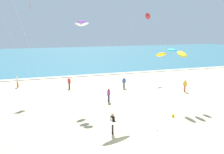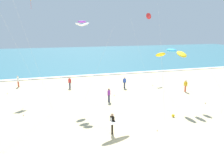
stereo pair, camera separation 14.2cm
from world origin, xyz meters
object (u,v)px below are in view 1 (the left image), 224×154
Objects in this scene: kite_delta_scarlet_near at (148,16)px; bystander_white_top at (17,82)px; bystander_blue_top at (124,82)px; kite_arc_violet_high at (82,24)px; bystander_yellow_top at (185,86)px; beach_ball at (173,115)px; kite_arc_cobalt_distant at (172,53)px; surfer_lead at (114,122)px; bystander_red_top at (69,83)px; bystander_purple_top at (109,95)px.

kite_delta_scarlet_near reaches higher than bystander_white_top.
bystander_blue_top is 1.00× the size of bystander_white_top.
kite_delta_scarlet_near is 1.19× the size of kite_arc_violet_high.
bystander_yellow_top is 1.00× the size of bystander_white_top.
bystander_blue_top is at bearing -137.86° from kite_delta_scarlet_near.
beach_ball is (-5.97, -6.66, -0.67)m from bystander_yellow_top.
kite_arc_cobalt_distant reaches higher than bystander_white_top.
bystander_red_top is (-2.09, 14.26, -0.24)m from surfer_lead.
bystander_red_top is at bearing 100.18° from kite_arc_violet_high.
kite_arc_cobalt_distant is at bearing -31.43° from surfer_lead.
bystander_white_top is at bearing 132.46° from kite_arc_violet_high.
kite_delta_scarlet_near is 16.62m from bystander_purple_top.
kite_delta_scarlet_near is at bearing 97.73° from bystander_yellow_top.
bystander_blue_top is at bearing -15.92° from bystander_red_top.
surfer_lead reaches higher than bystander_blue_top.
bystander_blue_top is (5.21, 12.17, -0.24)m from surfer_lead.
kite_delta_scarlet_near is 12.12m from bystander_blue_top.
kite_arc_cobalt_distant is 4.27× the size of bystander_white_top.
beach_ball is at bearing -50.24° from bystander_purple_top.
bystander_blue_top is (1.85, 14.23, -5.67)m from kite_arc_cobalt_distant.
kite_arc_violet_high reaches higher than bystander_blue_top.
surfer_lead reaches higher than beach_ball.
kite_arc_cobalt_distant is 4.27× the size of bystander_yellow_top.
kite_arc_violet_high reaches higher than bystander_white_top.
surfer_lead is 13.25m from bystander_blue_top.
bystander_red_top is at bearing -21.43° from bystander_white_top.
kite_delta_scarlet_near is 13.01m from bystander_yellow_top.
kite_arc_cobalt_distant reaches higher than bystander_purple_top.
kite_arc_cobalt_distant is at bearing -79.61° from bystander_purple_top.
bystander_yellow_top reaches higher than beach_ball.
surfer_lead reaches higher than bystander_red_top.
kite_arc_violet_high reaches higher than beach_ball.
kite_arc_cobalt_distant reaches higher than beach_ball.
kite_arc_violet_high is at bearing 113.05° from kite_arc_cobalt_distant.
bystander_blue_top is at bearing 53.57° from bystander_purple_top.
beach_ball is (2.98, 3.74, -6.34)m from kite_arc_cobalt_distant.
kite_arc_violet_high is 10.71m from bystander_blue_top.
kite_arc_violet_high is at bearing -47.54° from bystander_white_top.
bystander_purple_top is at bearing 129.76° from beach_ball.
bystander_blue_top is (-5.85, -5.29, -9.19)m from kite_delta_scarlet_near.
kite_delta_scarlet_near reaches higher than bystander_yellow_top.
bystander_purple_top is 1.00× the size of bystander_white_top.
kite_arc_cobalt_distant is (4.36, -10.25, -2.09)m from kite_arc_violet_high.
bystander_red_top is at bearing 123.84° from beach_ball.
kite_arc_cobalt_distant is 11.10m from bystander_purple_top.
kite_arc_violet_high is 11.33m from kite_arc_cobalt_distant.
kite_delta_scarlet_near is at bearing 42.14° from bystander_blue_top.
surfer_lead is 14.41m from bystander_red_top.
bystander_yellow_top is (13.30, 0.15, -7.76)m from kite_arc_violet_high.
kite_arc_cobalt_distant reaches higher than bystander_yellow_top.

